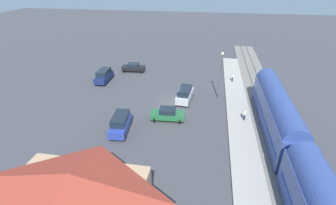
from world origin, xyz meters
TOP-DOWN VIEW (x-y plane):
  - ground_plane at (0.00, 0.00)m, footprint 200.00×200.00m
  - railway_track at (-14.00, 0.00)m, footprint 4.80×70.00m
  - platform at (-10.00, 0.00)m, footprint 3.20×46.00m
  - passenger_train at (-14.00, 14.56)m, footprint 2.93×35.77m
  - station_building at (4.00, 22.00)m, footprint 11.35×7.84m
  - pedestrian_on_platform at (-9.73, -9.07)m, footprint 0.36×0.36m
  - pedestrian_waiting_far at (-10.57, 4.29)m, footprint 0.36×0.36m
  - suv_blue at (4.91, 9.15)m, footprint 2.46×5.08m
  - suv_navy at (13.35, -5.82)m, footprint 2.10×4.95m
  - suv_silver at (-2.06, -0.55)m, footprint 2.40×5.06m
  - sedan_black at (9.59, -11.78)m, footprint 4.63×2.55m
  - sedan_green at (-0.42, 5.46)m, footprint 4.61×2.49m
  - light_pole_near_platform at (-7.20, -2.18)m, footprint 0.44×0.44m

SIDE VIEW (x-z plane):
  - ground_plane at x=0.00m, z-range 0.00..0.00m
  - railway_track at x=-14.00m, z-range -0.06..0.24m
  - platform at x=-10.00m, z-range 0.00..0.30m
  - sedan_black at x=9.59m, z-range 0.01..1.75m
  - sedan_green at x=-0.42m, z-range 0.01..1.75m
  - suv_blue at x=4.91m, z-range 0.04..2.26m
  - suv_navy at x=13.35m, z-range 0.04..2.26m
  - suv_silver at x=-2.06m, z-range 0.04..2.26m
  - pedestrian_on_platform at x=-9.73m, z-range 0.43..2.14m
  - pedestrian_waiting_far at x=-10.57m, z-range 0.43..2.14m
  - station_building at x=4.00m, z-range 0.10..5.05m
  - passenger_train at x=-14.00m, z-range 0.37..5.35m
  - light_pole_near_platform at x=-7.20m, z-range 0.99..8.53m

